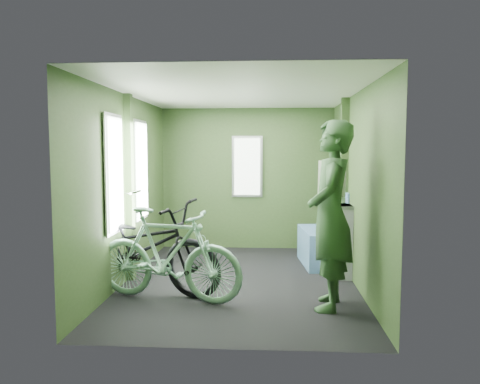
% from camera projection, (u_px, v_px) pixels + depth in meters
% --- Properties ---
extents(room, '(4.00, 4.02, 2.31)m').
position_uv_depth(room, '(237.00, 165.00, 5.71)').
color(room, black).
rests_on(room, ground).
extents(bicycle_black, '(2.16, 1.51, 1.13)m').
position_uv_depth(bicycle_black, '(144.00, 291.00, 5.37)').
color(bicycle_black, black).
rests_on(bicycle_black, ground).
extents(bicycle_mint, '(1.77, 0.94, 1.04)m').
position_uv_depth(bicycle_mint, '(168.00, 301.00, 5.03)').
color(bicycle_mint, '#88BEA2').
rests_on(bicycle_mint, ground).
extents(passenger, '(0.56, 0.76, 1.92)m').
position_uv_depth(passenger, '(330.00, 215.00, 4.74)').
color(passenger, '#2A4A28').
rests_on(passenger, ground).
extents(waste_box, '(0.27, 0.38, 0.93)m').
position_uv_depth(waste_box, '(340.00, 241.00, 5.94)').
color(waste_box, slate).
rests_on(waste_box, ground).
extents(bench_seat, '(0.65, 1.05, 1.06)m').
position_uv_depth(bench_seat, '(325.00, 243.00, 6.61)').
color(bench_seat, '#304965').
rests_on(bench_seat, ground).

